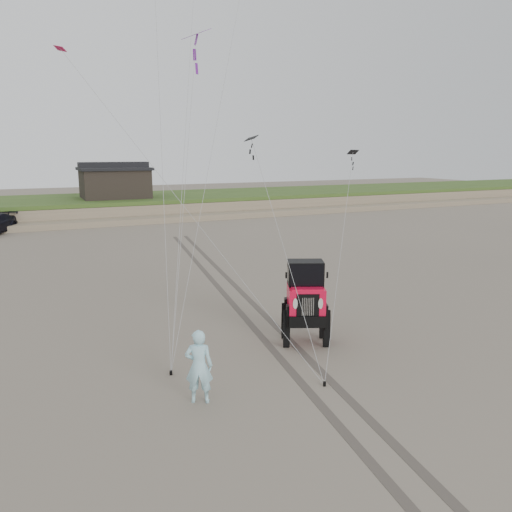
% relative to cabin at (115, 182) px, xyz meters
% --- Properties ---
extents(ground, '(160.00, 160.00, 0.00)m').
position_rel_cabin_xyz_m(ground, '(-2.00, -37.00, -3.24)').
color(ground, '#6B6054').
rests_on(ground, ground).
extents(dune_ridge, '(160.00, 14.25, 1.73)m').
position_rel_cabin_xyz_m(dune_ridge, '(-2.00, 0.50, -2.42)').
color(dune_ridge, '#7A6B54').
rests_on(dune_ridge, ground).
extents(cabin, '(6.40, 5.40, 3.35)m').
position_rel_cabin_xyz_m(cabin, '(0.00, 0.00, 0.00)').
color(cabin, black).
rests_on(cabin, dune_ridge).
extents(jeep, '(4.56, 6.21, 2.13)m').
position_rel_cabin_xyz_m(jeep, '(-0.17, -35.77, -2.17)').
color(jeep, red).
rests_on(jeep, ground).
extents(man, '(0.80, 0.68, 1.86)m').
position_rel_cabin_xyz_m(man, '(-4.46, -38.00, -2.31)').
color(man, '#86BFCF').
rests_on(man, ground).
extents(kite_flock, '(9.90, 8.76, 9.08)m').
position_rel_cabin_xyz_m(kite_flock, '(-0.47, -27.68, 8.28)').
color(kite_flock, '#BF174E').
rests_on(kite_flock, ground).
extents(stake_main, '(0.08, 0.08, 0.12)m').
position_rel_cabin_xyz_m(stake_main, '(-4.70, -36.23, -3.18)').
color(stake_main, black).
rests_on(stake_main, ground).
extents(stake_aux, '(0.08, 0.08, 0.12)m').
position_rel_cabin_xyz_m(stake_aux, '(-1.23, -38.59, -3.18)').
color(stake_aux, black).
rests_on(stake_aux, ground).
extents(tire_tracks, '(5.22, 29.74, 0.01)m').
position_rel_cabin_xyz_m(tire_tracks, '(0.00, -29.00, -3.23)').
color(tire_tracks, '#4C443D').
rests_on(tire_tracks, ground).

